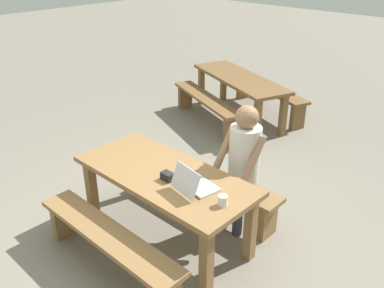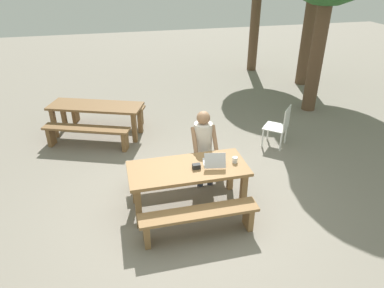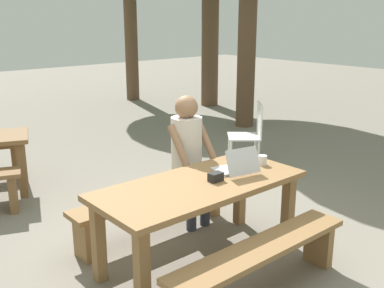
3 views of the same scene
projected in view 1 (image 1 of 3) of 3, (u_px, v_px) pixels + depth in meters
ground_plane at (166, 235)px, 4.14m from camera, size 30.00×30.00×0.00m
picnic_table_front at (164, 183)px, 3.87m from camera, size 1.80×0.80×0.73m
bench_near at (108, 242)px, 3.55m from camera, size 1.68×0.30×0.42m
bench_far at (211, 182)px, 4.45m from camera, size 1.68×0.30×0.42m
laptop at (194, 184)px, 3.53m from camera, size 0.37×0.37×0.24m
small_pouch at (168, 176)px, 3.69m from camera, size 0.12×0.08×0.07m
coffee_mug at (223, 200)px, 3.33m from camera, size 0.08×0.08×0.09m
person_seated at (242, 160)px, 3.97m from camera, size 0.42×0.41×1.31m
picnic_table_mid at (239, 84)px, 6.64m from camera, size 2.10×1.34×0.71m
bench_mid_south at (206, 104)px, 6.52m from camera, size 1.78×0.93×0.46m
bench_mid_north at (268, 93)px, 6.99m from camera, size 1.78×0.93×0.46m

